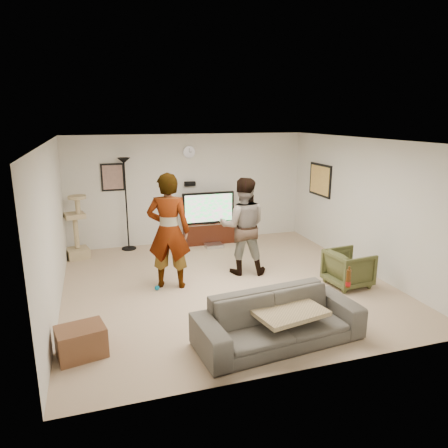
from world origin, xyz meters
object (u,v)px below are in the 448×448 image
object	(u,v)px
tv	(208,208)
tv_stand	(209,233)
floor_lamp	(126,205)
person_left	(169,231)
cat_tree	(76,227)
armchair	(348,268)
sofa	(279,320)
person_right	(243,226)
side_table	(81,342)
beer_bottle	(348,279)

from	to	relation	value
tv	tv_stand	bearing A→B (deg)	0.00
floor_lamp	person_left	bearing A→B (deg)	-77.97
tv_stand	cat_tree	world-z (taller)	cat_tree
tv_stand	armchair	distance (m)	3.61
cat_tree	sofa	world-z (taller)	cat_tree
person_right	side_table	distance (m)	3.62
tv_stand	tv	world-z (taller)	tv
person_right	armchair	distance (m)	2.01
sofa	beer_bottle	size ratio (longest dim) A/B	8.77
tv_stand	sofa	size ratio (longest dim) A/B	0.52
person_right	side_table	xyz separation A→B (m)	(-2.88, -2.08, -0.72)
sofa	tv	bearing A→B (deg)	80.15
floor_lamp	armchair	distance (m)	4.82
beer_bottle	tv	bearing A→B (deg)	98.47
tv	sofa	size ratio (longest dim) A/B	0.55
sofa	armchair	distance (m)	2.39
person_left	person_right	size ratio (longest dim) A/B	1.10
person_left	beer_bottle	bearing A→B (deg)	150.37
armchair	tv	bearing A→B (deg)	21.46
tv	armchair	size ratio (longest dim) A/B	1.75
floor_lamp	sofa	world-z (taller)	floor_lamp
cat_tree	armchair	xyz separation A→B (m)	(4.55, -2.99, -0.35)
tv	sofa	world-z (taller)	tv
cat_tree	armchair	size ratio (longest dim) A/B	1.92
tv	cat_tree	xyz separation A→B (m)	(-2.91, -0.23, -0.16)
tv_stand	person_right	xyz separation A→B (m)	(0.09, -2.07, 0.67)
tv_stand	cat_tree	xyz separation A→B (m)	(-2.91, -0.23, 0.43)
floor_lamp	cat_tree	size ratio (longest dim) A/B	1.52
side_table	person_right	bearing A→B (deg)	35.90
person_left	beer_bottle	size ratio (longest dim) A/B	7.98
tv_stand	beer_bottle	size ratio (longest dim) A/B	4.52
floor_lamp	beer_bottle	world-z (taller)	floor_lamp
beer_bottle	cat_tree	bearing A→B (deg)	129.52
floor_lamp	person_left	world-z (taller)	floor_lamp
tv	cat_tree	world-z (taller)	cat_tree
sofa	beer_bottle	world-z (taller)	beer_bottle
sofa	side_table	distance (m)	2.50
tv	floor_lamp	world-z (taller)	floor_lamp
tv_stand	person_right	size ratio (longest dim) A/B	0.62
floor_lamp	side_table	size ratio (longest dim) A/B	3.55
floor_lamp	person_left	xyz separation A→B (m)	(0.50, -2.37, -0.02)
tv_stand	beer_bottle	xyz separation A→B (m)	(0.68, -4.59, 0.53)
tv	person_right	size ratio (longest dim) A/B	0.67
tv_stand	sofa	xyz separation A→B (m)	(-0.32, -4.59, 0.08)
tv	floor_lamp	bearing A→B (deg)	178.60
cat_tree	tv	bearing A→B (deg)	4.53
person_right	beer_bottle	xyz separation A→B (m)	(0.59, -2.52, -0.14)
person_right	side_table	size ratio (longest dim) A/B	3.17
floor_lamp	person_left	distance (m)	2.42
side_table	person_left	bearing A→B (deg)	51.69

